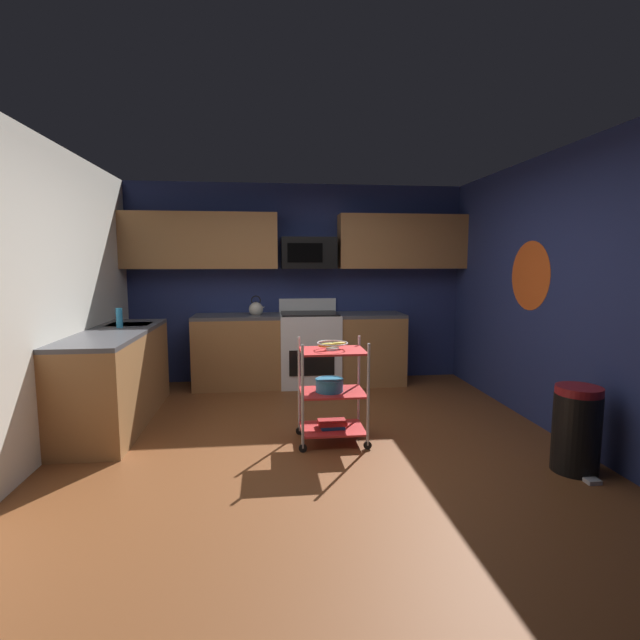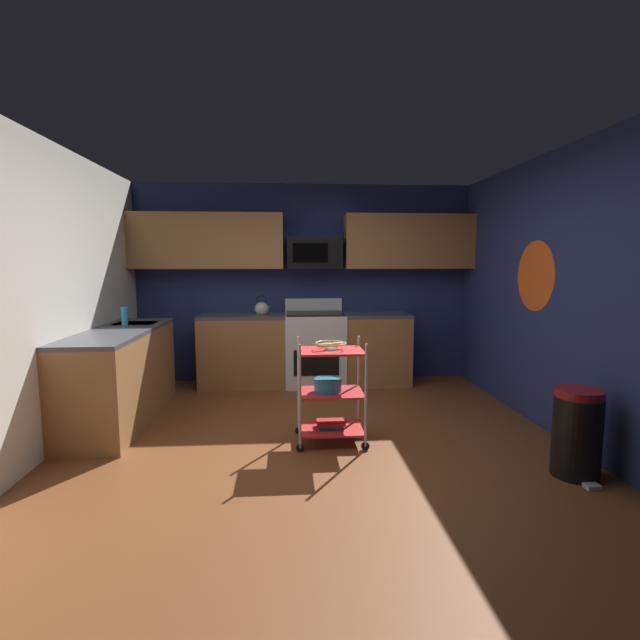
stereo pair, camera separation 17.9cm
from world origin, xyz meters
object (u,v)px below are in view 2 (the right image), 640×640
(book_stack, at_px, (331,424))
(dish_soap_bottle, at_px, (125,317))
(oven_range, at_px, (315,348))
(fruit_bowl, at_px, (331,345))
(mixing_bowl_large, at_px, (328,385))
(kettle, at_px, (262,309))
(microwave, at_px, (314,253))
(rolling_cart, at_px, (331,392))
(trash_can, at_px, (577,433))

(book_stack, relative_size, dish_soap_bottle, 1.25)
(oven_range, bearing_deg, book_stack, -89.47)
(fruit_bowl, bearing_deg, dish_soap_bottle, 154.45)
(mixing_bowl_large, relative_size, book_stack, 1.01)
(mixing_bowl_large, relative_size, kettle, 0.95)
(microwave, xyz_separation_m, mixing_bowl_large, (-0.01, -2.12, -1.18))
(oven_range, relative_size, dish_soap_bottle, 5.50)
(kettle, bearing_deg, mixing_bowl_large, -71.51)
(rolling_cart, relative_size, dish_soap_bottle, 4.57)
(microwave, bearing_deg, book_stack, -89.49)
(dish_soap_bottle, height_order, trash_can, dish_soap_bottle)
(rolling_cart, height_order, mixing_bowl_large, rolling_cart)
(oven_range, distance_m, dish_soap_bottle, 2.35)
(book_stack, distance_m, trash_can, 1.94)
(fruit_bowl, xyz_separation_m, trash_can, (1.76, -0.79, -0.55))
(rolling_cart, bearing_deg, kettle, 109.15)
(rolling_cart, height_order, book_stack, rolling_cart)
(oven_range, xyz_separation_m, book_stack, (0.02, -2.01, -0.32))
(fruit_bowl, relative_size, trash_can, 0.41)
(mixing_bowl_large, relative_size, trash_can, 0.38)
(kettle, bearing_deg, oven_range, 0.33)
(rolling_cart, height_order, fruit_bowl, rolling_cart)
(fruit_bowl, relative_size, mixing_bowl_large, 1.08)
(microwave, bearing_deg, oven_range, -89.74)
(mixing_bowl_large, xyz_separation_m, book_stack, (0.03, -0.00, -0.36))
(microwave, height_order, fruit_bowl, microwave)
(book_stack, bearing_deg, trash_can, -24.21)
(oven_range, distance_m, trash_can, 3.32)
(microwave, relative_size, trash_can, 1.06)
(book_stack, xyz_separation_m, kettle, (-0.70, 2.01, 0.83))
(microwave, distance_m, kettle, 0.98)
(microwave, bearing_deg, rolling_cart, -89.49)
(microwave, relative_size, book_stack, 2.80)
(book_stack, height_order, kettle, kettle)
(microwave, height_order, mixing_bowl_large, microwave)
(book_stack, relative_size, kettle, 0.95)
(oven_range, bearing_deg, kettle, -179.67)
(microwave, bearing_deg, mixing_bowl_large, -90.18)
(trash_can, bearing_deg, fruit_bowl, 155.79)
(oven_range, bearing_deg, rolling_cart, -89.47)
(book_stack, bearing_deg, mixing_bowl_large, 180.00)
(rolling_cart, xyz_separation_m, dish_soap_bottle, (-2.06, 0.98, 0.57))
(trash_can, bearing_deg, kettle, 131.28)
(book_stack, xyz_separation_m, trash_can, (1.76, -0.79, 0.17))
(kettle, bearing_deg, microwave, 9.09)
(oven_range, xyz_separation_m, fruit_bowl, (0.02, -2.01, 0.40))
(microwave, distance_m, fruit_bowl, 2.27)
(rolling_cart, xyz_separation_m, fruit_bowl, (-0.00, -0.00, 0.42))
(dish_soap_bottle, bearing_deg, oven_range, 26.68)
(oven_range, relative_size, microwave, 1.57)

